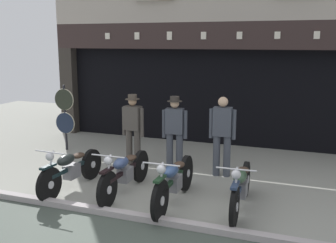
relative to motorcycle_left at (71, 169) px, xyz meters
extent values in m
cube|color=gray|center=(1.88, 4.15, -0.46)|extent=(21.99, 10.00, 0.08)
cube|color=#A69D9E|center=(1.88, -0.77, -0.41)|extent=(21.99, 0.16, 0.18)
cube|color=black|center=(1.88, 6.45, 0.88)|extent=(9.19, 4.00, 2.60)
cube|color=#332D28|center=(-2.90, 4.33, 0.88)|extent=(0.44, 0.36, 2.60)
cube|color=#23282D|center=(1.88, 4.70, 1.01)|extent=(8.79, 0.03, 2.18)
cube|color=#322523|center=(1.88, 4.27, 2.53)|extent=(9.99, 0.24, 0.70)
cube|color=silver|center=(-1.41, 4.14, 2.53)|extent=(0.14, 0.03, 0.17)
cube|color=silver|center=(-0.49, 4.14, 2.53)|extent=(0.14, 0.03, 0.20)
cube|color=silver|center=(0.47, 4.14, 2.53)|extent=(0.14, 0.03, 0.22)
cube|color=silver|center=(1.42, 4.14, 2.53)|extent=(0.14, 0.03, 0.19)
cube|color=silver|center=(2.36, 4.14, 2.53)|extent=(0.14, 0.03, 0.18)
cube|color=silver|center=(3.29, 4.14, 2.53)|extent=(0.14, 0.03, 0.18)
cube|color=silver|center=(4.19, 4.14, 2.53)|extent=(0.14, 0.03, 0.18)
cylinder|color=black|center=(-0.03, -0.63, -0.11)|extent=(0.10, 0.63, 0.63)
cylinder|color=silver|center=(-0.03, -0.63, -0.11)|extent=(0.11, 0.14, 0.14)
cylinder|color=black|center=(0.03, 0.68, -0.11)|extent=(0.11, 0.63, 0.63)
cylinder|color=silver|center=(0.03, 0.68, -0.11)|extent=(0.12, 0.14, 0.14)
cube|color=black|center=(0.00, 0.02, 0.01)|extent=(0.13, 1.21, 0.07)
cube|color=slate|center=(0.00, 0.02, -0.06)|extent=(0.22, 0.33, 0.26)
ellipsoid|color=black|center=(-0.01, -0.13, 0.21)|extent=(0.24, 0.47, 0.20)
ellipsoid|color=#38281E|center=(0.01, 0.26, 0.19)|extent=(0.22, 0.31, 0.10)
cube|color=black|center=(-0.03, -0.63, 0.23)|extent=(0.12, 0.36, 0.04)
sphere|color=silver|center=(-0.03, -0.57, 0.39)|extent=(0.15, 0.15, 0.15)
cylinder|color=silver|center=(-0.03, -0.57, 0.47)|extent=(0.62, 0.06, 0.02)
cylinder|color=silver|center=(-0.03, -0.59, 0.18)|extent=(0.05, 0.29, 0.60)
cylinder|color=black|center=(1.06, -0.51, -0.10)|extent=(0.08, 0.65, 0.64)
cylinder|color=silver|center=(1.06, -0.51, -0.10)|extent=(0.10, 0.14, 0.14)
cylinder|color=black|center=(1.05, 0.90, -0.10)|extent=(0.09, 0.65, 0.64)
cylinder|color=silver|center=(1.05, 0.90, -0.10)|extent=(0.11, 0.14, 0.14)
cube|color=black|center=(1.06, 0.20, 0.02)|extent=(0.08, 1.30, 0.07)
cube|color=slate|center=(1.06, 0.20, -0.05)|extent=(0.20, 0.32, 0.26)
ellipsoid|color=navy|center=(1.06, 0.03, 0.22)|extent=(0.22, 0.46, 0.20)
ellipsoid|color=#38281E|center=(1.05, 0.45, 0.20)|extent=(0.20, 0.30, 0.10)
cube|color=black|center=(1.06, -0.51, 0.24)|extent=(0.10, 0.36, 0.04)
sphere|color=silver|center=(1.06, -0.45, 0.40)|extent=(0.15, 0.15, 0.15)
cylinder|color=silver|center=(1.06, -0.45, 0.48)|extent=(0.62, 0.03, 0.02)
cylinder|color=silver|center=(1.06, -0.47, 0.19)|extent=(0.04, 0.29, 0.60)
cylinder|color=black|center=(2.10, -0.68, -0.08)|extent=(0.09, 0.68, 0.68)
cylinder|color=silver|center=(2.10, -0.68, -0.08)|extent=(0.10, 0.15, 0.15)
cylinder|color=black|center=(2.07, 0.76, -0.08)|extent=(0.10, 0.68, 0.68)
cylinder|color=silver|center=(2.07, 0.76, -0.08)|extent=(0.11, 0.15, 0.15)
cube|color=#19341E|center=(2.08, 0.04, 0.04)|extent=(0.10, 1.32, 0.07)
cube|color=slate|center=(2.08, 0.04, -0.03)|extent=(0.21, 0.32, 0.26)
ellipsoid|color=navy|center=(2.09, -0.13, 0.24)|extent=(0.23, 0.47, 0.20)
ellipsoid|color=#38281E|center=(2.08, 0.30, 0.22)|extent=(0.21, 0.30, 0.10)
cube|color=#19341E|center=(2.10, -0.68, 0.28)|extent=(0.11, 0.36, 0.04)
sphere|color=silver|center=(2.10, -0.62, 0.42)|extent=(0.15, 0.15, 0.15)
cylinder|color=silver|center=(2.10, -0.62, 0.50)|extent=(0.62, 0.04, 0.02)
cylinder|color=silver|center=(2.10, -0.64, 0.21)|extent=(0.04, 0.23, 0.62)
cylinder|color=black|center=(3.24, -0.47, -0.10)|extent=(0.10, 0.65, 0.65)
cylinder|color=silver|center=(3.24, -0.47, -0.10)|extent=(0.11, 0.15, 0.14)
cylinder|color=black|center=(3.19, 0.86, -0.10)|extent=(0.11, 0.65, 0.65)
cylinder|color=silver|center=(3.19, 0.86, -0.10)|extent=(0.12, 0.15, 0.14)
cube|color=#25334F|center=(3.21, 0.20, 0.02)|extent=(0.12, 1.22, 0.07)
cube|color=slate|center=(3.21, 0.20, -0.05)|extent=(0.21, 0.33, 0.26)
ellipsoid|color=#314A34|center=(3.22, 0.04, 0.22)|extent=(0.24, 0.47, 0.20)
ellipsoid|color=#38281E|center=(3.20, 0.44, 0.20)|extent=(0.21, 0.31, 0.10)
cube|color=#25334F|center=(3.24, -0.47, 0.25)|extent=(0.12, 0.36, 0.04)
sphere|color=silver|center=(3.24, -0.41, 0.40)|extent=(0.15, 0.15, 0.15)
cylinder|color=silver|center=(3.24, -0.41, 0.48)|extent=(0.62, 0.05, 0.02)
cylinder|color=silver|center=(3.24, -0.43, 0.19)|extent=(0.05, 0.28, 0.61)
cylinder|color=#47423D|center=(0.51, 1.90, 0.00)|extent=(0.15, 0.15, 0.84)
cylinder|color=#47423D|center=(0.30, 1.93, 0.00)|extent=(0.15, 0.15, 0.84)
cube|color=#47423D|center=(0.41, 1.92, 0.67)|extent=(0.40, 0.26, 0.55)
cube|color=white|center=(0.42, 2.03, 0.74)|extent=(0.14, 0.03, 0.31)
cube|color=maroon|center=(0.42, 2.04, 0.73)|extent=(0.05, 0.02, 0.29)
cylinder|color=#47423D|center=(0.64, 1.89, 0.58)|extent=(0.09, 0.09, 0.65)
cylinder|color=#47423D|center=(0.17, 1.94, 0.58)|extent=(0.09, 0.09, 0.65)
sphere|color=tan|center=(0.41, 1.92, 1.05)|extent=(0.19, 0.19, 0.19)
cylinder|color=#4C4238|center=(0.41, 1.92, 1.11)|extent=(0.33, 0.33, 0.01)
cylinder|color=#4C4238|center=(0.41, 1.92, 1.16)|extent=(0.20, 0.20, 0.11)
cylinder|color=#3D424C|center=(1.55, 1.87, 0.00)|extent=(0.15, 0.15, 0.85)
cylinder|color=#3D424C|center=(1.33, 1.85, 0.00)|extent=(0.15, 0.15, 0.85)
cube|color=#3D424C|center=(1.44, 1.86, 0.68)|extent=(0.41, 0.27, 0.55)
cube|color=white|center=(1.42, 1.97, 0.75)|extent=(0.14, 0.04, 0.31)
cube|color=brown|center=(1.42, 1.99, 0.74)|extent=(0.05, 0.02, 0.29)
cylinder|color=#3D424C|center=(1.67, 1.89, 0.61)|extent=(0.09, 0.09, 0.62)
cylinder|color=#3D424C|center=(1.21, 1.83, 0.61)|extent=(0.09, 0.09, 0.62)
sphere|color=tan|center=(1.44, 1.86, 1.07)|extent=(0.19, 0.19, 0.19)
cylinder|color=#332D28|center=(1.44, 1.86, 1.12)|extent=(0.33, 0.33, 0.01)
cylinder|color=#332D28|center=(1.44, 1.86, 1.17)|extent=(0.20, 0.20, 0.11)
cylinder|color=#3D424C|center=(2.61, 1.83, 0.03)|extent=(0.15, 0.15, 0.89)
cylinder|color=#3D424C|center=(2.40, 1.82, 0.03)|extent=(0.15, 0.15, 0.89)
cube|color=#3D424C|center=(2.51, 1.82, 0.75)|extent=(0.40, 0.25, 0.60)
cube|color=silver|center=(2.50, 1.94, 0.82)|extent=(0.14, 0.03, 0.34)
cube|color=#47234C|center=(2.50, 1.95, 0.81)|extent=(0.05, 0.02, 0.31)
cylinder|color=#3D424C|center=(2.74, 1.84, 0.70)|extent=(0.09, 0.09, 0.62)
cylinder|color=#3D424C|center=(2.27, 1.81, 0.70)|extent=(0.09, 0.09, 0.62)
sphere|color=tan|center=(2.51, 1.82, 1.17)|extent=(0.21, 0.21, 0.21)
cylinder|color=#232328|center=(-1.79, 2.46, 0.44)|extent=(0.06, 0.06, 1.71)
cylinder|color=#23281E|center=(-1.79, 2.44, 0.91)|extent=(0.54, 0.03, 0.54)
torus|color=beige|center=(-1.79, 2.45, 0.91)|extent=(0.56, 0.04, 0.56)
cylinder|color=#192338|center=(-1.79, 2.44, 0.30)|extent=(0.54, 0.03, 0.54)
torus|color=beige|center=(-1.79, 2.45, 0.30)|extent=(0.56, 0.04, 0.56)
cube|color=beige|center=(3.93, 4.55, 1.30)|extent=(0.75, 0.02, 1.00)
cube|color=#232328|center=(3.93, 4.54, 1.70)|extent=(0.75, 0.01, 0.20)
camera|label=1|loc=(4.34, -6.27, 2.40)|focal=43.33mm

